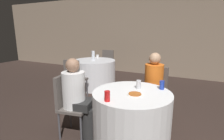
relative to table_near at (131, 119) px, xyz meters
name	(u,v)px	position (x,y,z in m)	size (l,w,h in m)	color
wall_back	(179,35)	(0.14, 4.10, 1.02)	(16.00, 0.06, 2.80)	gray
table_near	(131,119)	(0.00, 0.00, 0.00)	(1.05, 1.05, 0.76)	white
table_far	(94,74)	(-1.79, 1.97, 0.00)	(1.15, 1.15, 0.76)	silver
chair_near_north	(155,88)	(0.11, 0.93, 0.17)	(0.44, 0.45, 0.93)	#59514C
chair_near_west	(68,100)	(-0.92, -0.18, 0.17)	(0.47, 0.47, 0.93)	#59514C
chair_far_south	(74,76)	(-1.72, 0.98, 0.17)	(0.43, 0.43, 0.93)	#59514C
chair_far_north	(107,62)	(-1.91, 2.96, 0.17)	(0.44, 0.45, 0.93)	#59514C
person_white_shirt	(79,98)	(-0.76, -0.15, 0.22)	(0.50, 0.37, 1.18)	#282828
person_orange_shirt	(152,88)	(0.09, 0.77, 0.22)	(0.34, 0.50, 1.19)	#282828
pizza_plate_near	(135,94)	(0.06, -0.07, 0.39)	(0.21, 0.21, 0.02)	white
soda_can_red	(107,96)	(-0.16, -0.40, 0.44)	(0.07, 0.07, 0.12)	red
soda_can_blue	(162,85)	(0.33, 0.30, 0.44)	(0.07, 0.07, 0.12)	#1E38A5
soda_can_silver	(139,84)	(0.03, 0.18, 0.44)	(0.07, 0.07, 0.12)	silver
bottle_far	(93,55)	(-1.82, 1.98, 0.51)	(0.09, 0.09, 0.25)	silver
cup_far	(97,56)	(-1.92, 2.37, 0.43)	(0.08, 0.08, 0.10)	white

